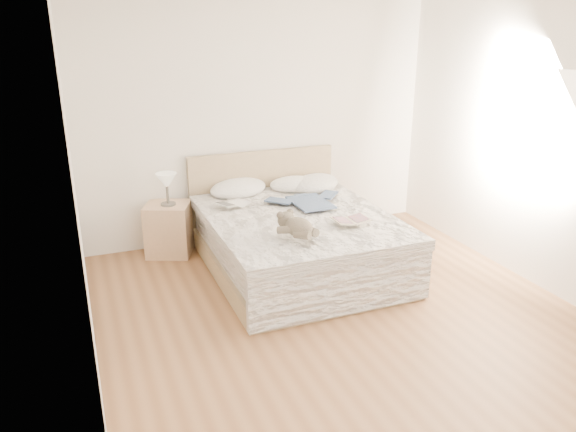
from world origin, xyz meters
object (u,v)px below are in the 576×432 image
Objects in this scene: nightstand at (169,229)px; teddy_bear at (299,235)px; table_lamp at (167,182)px; photo_book at (232,204)px; bed at (295,239)px; childrens_book at (350,221)px.

teddy_bear is at bearing -60.29° from nightstand.
table_lamp is 1.73m from teddy_bear.
photo_book is 0.83× the size of teddy_bear.
nightstand is (-1.12, 0.82, -0.03)m from bed.
teddy_bear is at bearing -102.47° from photo_book.
nightstand is 2.01m from childrens_book.
teddy_bear is (-0.60, -0.20, 0.02)m from childrens_book.
photo_book is 0.90× the size of childrens_book.
nightstand is 1.84× the size of photo_book.
bed is at bearing -36.26° from nightstand.
nightstand is 0.82m from photo_book.
bed reaches higher than photo_book.
bed is 0.82m from teddy_bear.
table_lamp reaches higher than teddy_bear.
childrens_book reaches higher than nightstand.
table_lamp is 1.96m from childrens_book.
teddy_bear is at bearing -60.20° from table_lamp.
teddy_bear is (-0.26, -0.70, 0.34)m from bed.
table_lamp is at bearing 115.25° from photo_book.
childrens_book is at bearing -6.16° from teddy_bear.
childrens_book is (0.35, -0.50, 0.32)m from bed.
bed is 6.27× the size of table_lamp.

